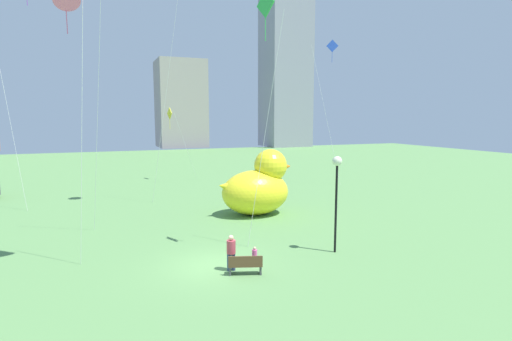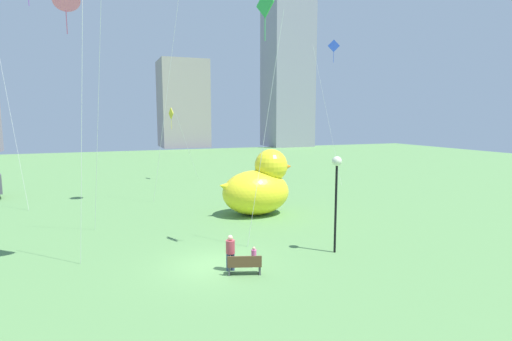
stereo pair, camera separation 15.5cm
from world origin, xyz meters
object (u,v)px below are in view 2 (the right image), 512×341
kite_blue (333,53)px  park_bench (245,265)px  kite_yellow (172,116)px  person_adult (230,251)px  giant_inflatable_duck (259,187)px  person_child (254,256)px  kite_green (265,17)px  lamppost (336,178)px

kite_blue → park_bench: bearing=-129.4°
park_bench → kite_yellow: 29.08m
person_adult → kite_blue: 29.99m
giant_inflatable_duck → kite_blue: size_ratio=0.38×
person_child → kite_green: 11.38m
park_bench → person_child: bearing=44.6°
person_child → park_bench: bearing=-135.4°
person_child → giant_inflatable_duck: bearing=67.2°
giant_inflatable_duck → kite_green: kite_green is taller
park_bench → giant_inflatable_duck: (4.74, 10.30, 1.52)m
lamppost → kite_yellow: 27.55m
lamppost → kite_blue: 25.34m
person_adult → kite_yellow: size_ratio=0.21×
kite_yellow → kite_blue: (15.71, -7.07, 6.49)m
giant_inflatable_duck → kite_green: bearing=-109.5°
person_adult → kite_yellow: 28.32m
giant_inflatable_duck → kite_blue: 20.36m
giant_inflatable_duck → lamppost: size_ratio=1.13×
park_bench → kite_blue: (17.44, 21.20, 13.12)m
kite_yellow → kite_blue: kite_blue is taller
lamppost → kite_green: (-3.39, 1.32, 7.84)m
kite_green → kite_blue: kite_blue is taller
person_child → kite_blue: size_ratio=0.07×
person_adult → giant_inflatable_duck: 10.95m
person_child → kite_blue: bearing=50.8°
giant_inflatable_duck → lamppost: bearing=-86.1°
giant_inflatable_duck → park_bench: bearing=-114.7°
kite_yellow → park_bench: bearing=-93.5°
lamppost → kite_blue: size_ratio=0.33×
park_bench → person_child: person_child is taller
lamppost → kite_yellow: kite_yellow is taller
person_child → kite_blue: 29.50m
park_bench → kite_blue: size_ratio=0.11×
person_child → giant_inflatable_duck: (4.03, 9.60, 1.45)m
kite_blue → person_child: bearing=-129.2°
park_bench → kite_green: size_ratio=0.12×
kite_green → kite_yellow: (-0.24, 25.80, -4.62)m
kite_blue → lamppost: bearing=-121.0°
park_bench → lamppost: size_ratio=0.32×
park_bench → person_adult: bearing=121.2°
kite_yellow → person_adult: bearing=-94.5°
park_bench → kite_green: bearing=51.3°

